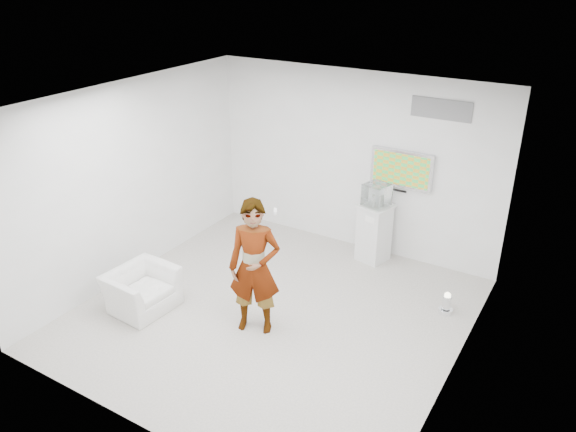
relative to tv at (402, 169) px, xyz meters
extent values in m
cube|color=beige|center=(-0.85, -2.45, -1.55)|extent=(5.00, 5.00, 0.01)
cube|color=#2A2A2C|center=(-0.85, -2.45, 1.45)|extent=(5.00, 5.00, 0.01)
cube|color=white|center=(-0.85, 0.05, -0.05)|extent=(5.00, 0.01, 3.00)
cube|color=white|center=(-0.85, -4.95, -0.05)|extent=(5.00, 0.01, 3.00)
cube|color=white|center=(-3.35, -2.45, -0.05)|extent=(0.01, 5.00, 3.00)
cube|color=white|center=(1.65, -2.45, -0.05)|extent=(0.01, 5.00, 3.00)
cube|color=silver|center=(0.00, 0.00, 0.00)|extent=(1.00, 0.08, 0.60)
cube|color=slate|center=(0.50, 0.04, 1.00)|extent=(0.90, 0.02, 0.30)
imported|color=white|center=(-0.86, -2.84, -0.62)|extent=(0.80, 0.66, 1.86)
imported|color=white|center=(-2.51, -3.28, -1.26)|extent=(0.84, 0.95, 0.58)
cube|color=silver|center=(-0.27, -0.29, -1.06)|extent=(0.57, 0.57, 0.98)
cylinder|color=white|center=(1.23, -1.19, -1.39)|extent=(0.23, 0.23, 0.31)
cube|color=silver|center=(-0.27, -0.29, -0.40)|extent=(0.43, 0.43, 0.35)
cube|color=silver|center=(-0.27, -0.29, -0.48)|extent=(0.07, 0.15, 0.19)
cube|color=silver|center=(-0.69, -2.61, 0.13)|extent=(0.10, 0.14, 0.04)
camera|label=1|loc=(2.74, -7.99, 3.01)|focal=35.00mm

